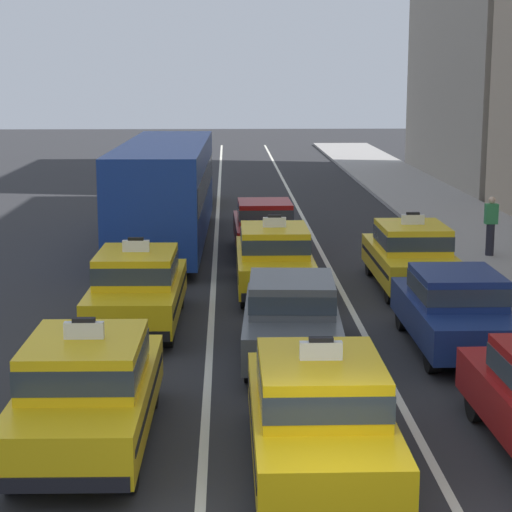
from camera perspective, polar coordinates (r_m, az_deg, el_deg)
The scene contains 13 objects.
lane_stripe_left_center at distance 29.79m, azimuth -2.47°, elevation 0.86°, with size 0.14×80.00×0.01m, color silver.
lane_stripe_center_right at distance 29.92m, azimuth 3.67°, elevation 0.89°, with size 0.14×80.00×0.01m, color silver.
taxi_left_nearest at distance 13.74m, azimuth -10.29°, elevation -8.00°, with size 1.87×4.58×1.96m.
taxi_left_second at distance 19.91m, azimuth -7.27°, elevation -1.88°, with size 1.90×4.59×1.96m.
bus_left_third at distance 29.11m, azimuth -5.55°, elevation 4.19°, with size 2.73×11.25×3.22m.
taxi_left_fourth at distance 38.34m, azimuth -4.61°, elevation 4.48°, with size 2.02×4.64×1.96m.
taxi_center_nearest at distance 12.64m, azimuth 3.90°, elevation -9.57°, with size 1.84×4.57×1.96m.
sedan_center_second at distance 17.59m, azimuth 2.18°, elevation -3.65°, with size 1.98×4.39×1.58m.
taxi_center_third at distance 22.81m, azimuth 1.11°, elevation -0.11°, with size 1.84×4.57×1.96m.
sedan_center_fourth at distance 27.83m, azimuth 0.53°, elevation 1.89°, with size 1.83×4.33×1.58m.
sedan_right_second at distance 18.55m, azimuth 12.11°, elevation -3.11°, with size 1.77×4.30×1.58m.
taxi_right_third at distance 23.54m, azimuth 9.47°, elevation 0.09°, with size 1.82×4.56×1.96m.
pedestrian_trailing at distance 27.58m, azimuth 14.18°, elevation 1.82°, with size 0.36×0.24×1.71m.
Camera 1 is at (-1.24, -9.30, 5.36)m, focal length 65.29 mm.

